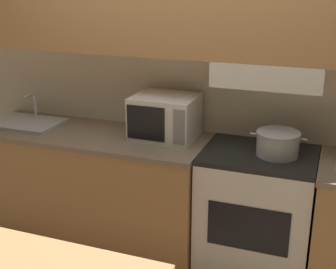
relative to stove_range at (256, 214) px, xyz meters
name	(u,v)px	position (x,y,z in m)	size (l,w,h in m)	color
ground_plane	(186,235)	(-0.59, 0.30, -0.45)	(16.00, 16.00, 0.00)	brown
wall_back	(188,47)	(-0.58, 0.23, 1.09)	(5.48, 0.38, 2.55)	silver
lower_counter_main	(92,188)	(-1.26, -0.02, 0.00)	(1.77, 0.65, 0.91)	tan
stove_range	(256,214)	(0.00, 0.00, 0.00)	(0.74, 0.60, 0.91)	white
cooking_pot	(278,143)	(0.11, 0.00, 0.54)	(0.36, 0.28, 0.16)	#B7BABF
microwave	(165,117)	(-0.69, 0.08, 0.61)	(0.44, 0.38, 0.31)	white
sink_basin	(25,122)	(-1.82, -0.02, 0.47)	(0.54, 0.37, 0.22)	#B7BABF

